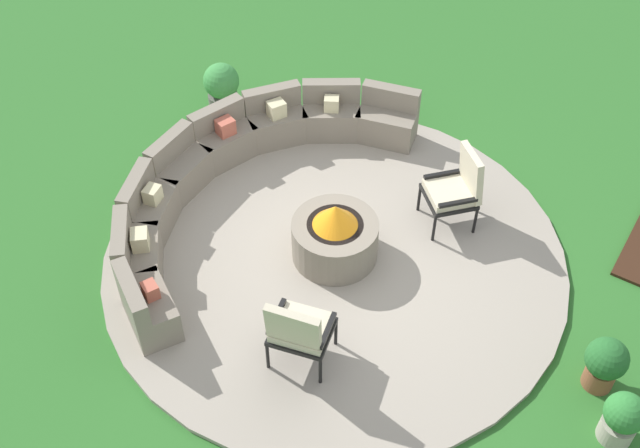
% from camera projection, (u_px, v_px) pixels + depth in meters
% --- Properties ---
extents(ground_plane, '(24.00, 24.00, 0.00)m').
position_uv_depth(ground_plane, '(334.00, 257.00, 9.22)').
color(ground_plane, '#2D6B28').
extents(patio_circle, '(5.33, 5.33, 0.06)m').
position_uv_depth(patio_circle, '(335.00, 256.00, 9.19)').
color(patio_circle, '#9E9384').
rests_on(patio_circle, ground_plane).
extents(fire_pit, '(0.98, 0.98, 0.78)m').
position_uv_depth(fire_pit, '(335.00, 236.00, 8.95)').
color(fire_pit, gray).
rests_on(fire_pit, patio_circle).
extents(curved_stone_bench, '(4.70, 2.32, 0.74)m').
position_uv_depth(curved_stone_bench, '(234.00, 174.00, 9.69)').
color(curved_stone_bench, gray).
rests_on(curved_stone_bench, patio_circle).
extents(lounge_chair_front_left, '(0.70, 0.70, 1.05)m').
position_uv_depth(lounge_chair_front_left, '(299.00, 330.00, 7.75)').
color(lounge_chair_front_left, black).
rests_on(lounge_chair_front_left, patio_circle).
extents(lounge_chair_front_right, '(0.78, 0.79, 1.03)m').
position_uv_depth(lounge_chair_front_right, '(457.00, 187.00, 9.17)').
color(lounge_chair_front_right, black).
rests_on(lounge_chair_front_right, patio_circle).
extents(potted_plant_0, '(0.40, 0.40, 0.62)m').
position_uv_depth(potted_plant_0, '(623.00, 417.00, 7.38)').
color(potted_plant_0, '#A89E8E').
rests_on(potted_plant_0, ground_plane).
extents(potted_plant_1, '(0.43, 0.43, 0.65)m').
position_uv_depth(potted_plant_1, '(605.00, 363.00, 7.78)').
color(potted_plant_1, brown).
rests_on(potted_plant_1, ground_plane).
extents(potted_plant_2, '(0.49, 0.49, 0.72)m').
position_uv_depth(potted_plant_2, '(222.00, 86.00, 10.88)').
color(potted_plant_2, '#605B56').
rests_on(potted_plant_2, ground_plane).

